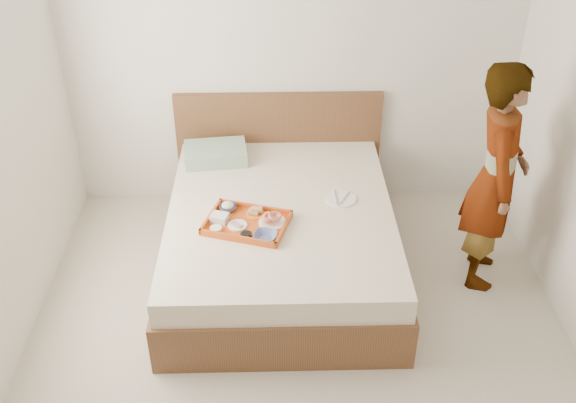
% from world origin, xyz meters
% --- Properties ---
extents(ground, '(3.50, 4.00, 0.01)m').
position_xyz_m(ground, '(0.00, 0.00, 0.00)').
color(ground, beige).
rests_on(ground, ground).
extents(wall_back, '(3.50, 0.01, 2.60)m').
position_xyz_m(wall_back, '(0.00, 2.00, 1.30)').
color(wall_back, silver).
rests_on(wall_back, ground).
extents(bed, '(1.65, 2.00, 0.53)m').
position_xyz_m(bed, '(-0.11, 1.00, 0.27)').
color(bed, brown).
rests_on(bed, ground).
extents(headboard, '(1.65, 0.06, 0.95)m').
position_xyz_m(headboard, '(-0.11, 1.97, 0.47)').
color(headboard, brown).
rests_on(headboard, ground).
extents(pillow, '(0.51, 0.37, 0.11)m').
position_xyz_m(pillow, '(-0.60, 1.67, 0.59)').
color(pillow, '#8DA78B').
rests_on(pillow, bed).
extents(tray, '(0.62, 0.53, 0.05)m').
position_xyz_m(tray, '(-0.33, 0.80, 0.55)').
color(tray, '#CC5514').
rests_on(tray, bed).
extents(prawn_plate, '(0.23, 0.23, 0.01)m').
position_xyz_m(prawn_plate, '(-0.16, 0.80, 0.55)').
color(prawn_plate, white).
rests_on(prawn_plate, tray).
extents(navy_bowl_big, '(0.19, 0.19, 0.04)m').
position_xyz_m(navy_bowl_big, '(-0.21, 0.63, 0.56)').
color(navy_bowl_big, navy).
rests_on(navy_bowl_big, tray).
extents(sauce_dish, '(0.10, 0.10, 0.03)m').
position_xyz_m(sauce_dish, '(-0.33, 0.65, 0.56)').
color(sauce_dish, black).
rests_on(sauce_dish, tray).
extents(meat_plate, '(0.16, 0.16, 0.01)m').
position_xyz_m(meat_plate, '(-0.39, 0.77, 0.55)').
color(meat_plate, white).
rests_on(meat_plate, tray).
extents(bread_plate, '(0.16, 0.16, 0.01)m').
position_xyz_m(bread_plate, '(-0.28, 0.90, 0.55)').
color(bread_plate, orange).
rests_on(bread_plate, tray).
extents(salad_bowl, '(0.15, 0.15, 0.04)m').
position_xyz_m(salad_bowl, '(-0.47, 0.96, 0.56)').
color(salad_bowl, navy).
rests_on(salad_bowl, tray).
extents(plastic_tub, '(0.13, 0.12, 0.05)m').
position_xyz_m(plastic_tub, '(-0.52, 0.84, 0.57)').
color(plastic_tub, silver).
rests_on(plastic_tub, tray).
extents(cheese_round, '(0.10, 0.10, 0.03)m').
position_xyz_m(cheese_round, '(-0.53, 0.72, 0.56)').
color(cheese_round, white).
rests_on(cheese_round, tray).
extents(dinner_plate, '(0.27, 0.27, 0.01)m').
position_xyz_m(dinner_plate, '(0.32, 1.09, 0.54)').
color(dinner_plate, white).
rests_on(dinner_plate, bed).
extents(person, '(0.52, 0.67, 1.62)m').
position_xyz_m(person, '(1.32, 0.91, 0.81)').
color(person, silver).
rests_on(person, ground).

